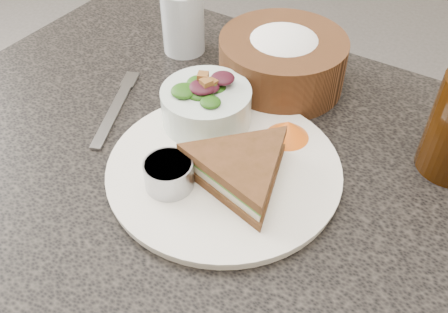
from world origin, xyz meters
TOP-DOWN VIEW (x-y plane):
  - dining_table at (0.00, 0.00)m, footprint 1.00×0.70m
  - dinner_plate at (-0.01, -0.02)m, footprint 0.30×0.30m
  - sandwich at (0.03, -0.03)m, footprint 0.20×0.20m
  - salad_bowl at (-0.08, 0.05)m, footprint 0.13×0.13m
  - dressing_ramekin at (-0.05, -0.08)m, footprint 0.07×0.07m
  - orange_wedge at (0.04, 0.08)m, footprint 0.08×0.08m
  - fork at (-0.21, 0.00)m, footprint 0.08×0.16m
  - knife at (-0.11, -0.01)m, footprint 0.04×0.20m
  - bread_basket at (-0.04, 0.20)m, footprint 0.23×0.23m
  - water_glass at (-0.23, 0.21)m, footprint 0.08×0.08m

SIDE VIEW (x-z plane):
  - dining_table at x=0.00m, z-range 0.00..0.75m
  - knife at x=-0.11m, z-range 0.75..0.75m
  - fork at x=-0.21m, z-range 0.75..0.75m
  - dinner_plate at x=-0.01m, z-range 0.75..0.76m
  - orange_wedge at x=0.04m, z-range 0.76..0.79m
  - dressing_ramekin at x=-0.05m, z-range 0.76..0.80m
  - sandwich at x=0.03m, z-range 0.76..0.81m
  - salad_bowl at x=-0.08m, z-range 0.76..0.84m
  - water_glass at x=-0.23m, z-range 0.75..0.86m
  - bread_basket at x=-0.04m, z-range 0.75..0.86m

